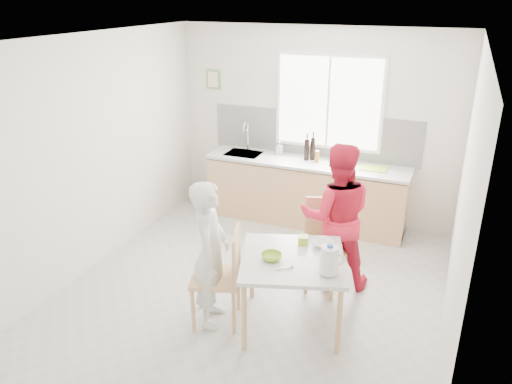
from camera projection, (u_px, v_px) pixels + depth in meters
ground at (252, 290)px, 5.57m from camera, size 4.50×4.50×0.00m
room_shell at (252, 149)px, 4.95m from camera, size 4.50×4.50×4.50m
window at (329, 102)px, 6.77m from camera, size 1.50×0.06×1.30m
backsplash at (313, 135)px, 7.03m from camera, size 3.00×0.02×0.65m
picture_frame at (213, 79)px, 7.32m from camera, size 0.22×0.03×0.28m
kitchen_counter at (305, 195)px, 7.09m from camera, size 2.84×0.64×1.37m
dining_table at (293, 265)px, 4.77m from camera, size 1.23×1.23×0.75m
chair_left at (223, 273)px, 4.86m from camera, size 0.58×0.58×1.01m
chair_far at (324, 238)px, 5.56m from camera, size 0.57×0.57×0.99m
person_white at (211, 254)px, 4.80m from camera, size 0.51×0.63×1.50m
person_red at (336, 217)px, 5.42m from camera, size 0.96×0.85×1.66m
bowl_green at (272, 257)px, 4.70m from camera, size 0.25×0.25×0.06m
bowl_white at (323, 244)px, 4.94m from camera, size 0.27×0.27×0.05m
milk_jug at (330, 260)px, 4.40m from camera, size 0.22×0.16×0.28m
green_box at (303, 240)px, 4.98m from camera, size 0.13×0.13×0.09m
spoon at (284, 268)px, 4.54m from camera, size 0.13×0.11×0.01m
cutting_board at (374, 168)px, 6.59m from camera, size 0.36×0.27×0.01m
wine_bottle_a at (313, 149)px, 6.90m from camera, size 0.07×0.07×0.32m
wine_bottle_b at (307, 149)px, 6.89m from camera, size 0.07×0.07×0.30m
jar_amber at (317, 156)px, 6.83m from camera, size 0.06×0.06×0.16m
soap_bottle at (280, 148)px, 7.15m from camera, size 0.09×0.09×0.19m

